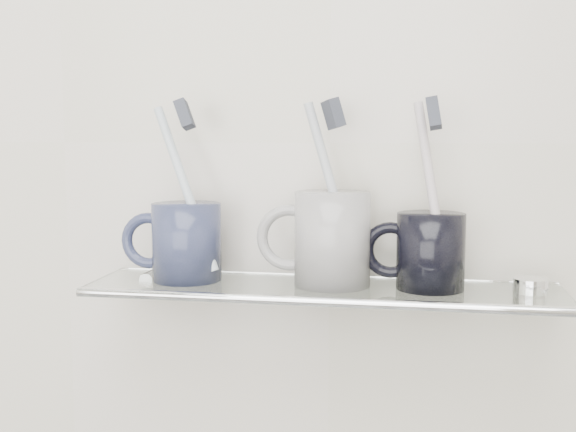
% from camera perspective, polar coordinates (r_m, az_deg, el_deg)
% --- Properties ---
extents(wall_back, '(2.50, 0.00, 2.50)m').
position_cam_1_polar(wall_back, '(0.81, 3.34, 5.79)').
color(wall_back, beige).
rests_on(wall_back, ground).
extents(shelf_glass, '(0.50, 0.12, 0.01)m').
position_cam_1_polar(shelf_glass, '(0.77, 2.72, -5.81)').
color(shelf_glass, silver).
rests_on(shelf_glass, wall_back).
extents(shelf_rail, '(0.50, 0.01, 0.01)m').
position_cam_1_polar(shelf_rail, '(0.72, 2.15, -6.77)').
color(shelf_rail, silver).
rests_on(shelf_rail, shelf_glass).
extents(bracket_left, '(0.02, 0.03, 0.02)m').
position_cam_1_polar(bracket_left, '(0.87, -10.83, -5.24)').
color(bracket_left, silver).
rests_on(bracket_left, wall_back).
extents(bracket_right, '(0.02, 0.03, 0.02)m').
position_cam_1_polar(bracket_right, '(0.82, 17.94, -6.14)').
color(bracket_right, silver).
rests_on(bracket_right, wall_back).
extents(mug_left, '(0.09, 0.09, 0.08)m').
position_cam_1_polar(mug_left, '(0.80, -8.01, -2.03)').
color(mug_left, '#222B42').
rests_on(mug_left, shelf_glass).
extents(mug_left_handle, '(0.06, 0.01, 0.06)m').
position_cam_1_polar(mug_left_handle, '(0.81, -10.95, -1.93)').
color(mug_left_handle, '#222B42').
rests_on(mug_left_handle, mug_left).
extents(toothbrush_left, '(0.08, 0.04, 0.18)m').
position_cam_1_polar(toothbrush_left, '(0.79, -8.08, 2.16)').
color(toothbrush_left, silver).
rests_on(toothbrush_left, mug_left).
extents(bristles_left, '(0.02, 0.03, 0.04)m').
position_cam_1_polar(bristles_left, '(0.79, -8.17, 7.95)').
color(bristles_left, '#31343F').
rests_on(bristles_left, toothbrush_left).
extents(mug_center, '(0.10, 0.10, 0.10)m').
position_cam_1_polar(mug_center, '(0.76, 3.53, -1.82)').
color(mug_center, white).
rests_on(mug_center, shelf_glass).
extents(mug_center_handle, '(0.07, 0.01, 0.07)m').
position_cam_1_polar(mug_center_handle, '(0.77, 0.11, -1.73)').
color(mug_center_handle, white).
rests_on(mug_center_handle, mug_center).
extents(toothbrush_center, '(0.07, 0.02, 0.19)m').
position_cam_1_polar(toothbrush_center, '(0.76, 3.56, 2.01)').
color(toothbrush_center, '#B3BEC6').
rests_on(toothbrush_center, mug_center).
extents(bristles_center, '(0.03, 0.03, 0.03)m').
position_cam_1_polar(bristles_center, '(0.76, 3.61, 8.07)').
color(bristles_center, '#31343F').
rests_on(bristles_center, toothbrush_center).
extents(mug_right, '(0.09, 0.09, 0.08)m').
position_cam_1_polar(mug_right, '(0.76, 11.20, -2.75)').
color(mug_right, black).
rests_on(mug_right, shelf_glass).
extents(mug_right_handle, '(0.06, 0.01, 0.06)m').
position_cam_1_polar(mug_right_handle, '(0.76, 8.10, -2.68)').
color(mug_right_handle, black).
rests_on(mug_right_handle, mug_right).
extents(toothbrush_right, '(0.04, 0.05, 0.19)m').
position_cam_1_polar(toothbrush_right, '(0.75, 11.30, 1.87)').
color(toothbrush_right, beige).
rests_on(toothbrush_right, mug_right).
extents(bristles_right, '(0.02, 0.03, 0.04)m').
position_cam_1_polar(bristles_right, '(0.75, 11.45, 7.96)').
color(bristles_right, '#31343F').
rests_on(bristles_right, toothbrush_right).
extents(chrome_cap, '(0.04, 0.04, 0.01)m').
position_cam_1_polar(chrome_cap, '(0.78, 18.60, -5.21)').
color(chrome_cap, silver).
rests_on(chrome_cap, shelf_glass).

